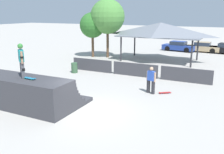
# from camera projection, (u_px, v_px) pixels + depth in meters

# --- Properties ---
(ground_plane) EXTENTS (160.00, 160.00, 0.00)m
(ground_plane) POSITION_uv_depth(u_px,v_px,m) (88.00, 112.00, 12.89)
(ground_plane) COLOR #ADA8A0
(quarter_pipe_ramp) EXTENTS (5.97, 3.46, 1.66)m
(quarter_pipe_ramp) POSITION_uv_depth(u_px,v_px,m) (25.00, 92.00, 13.65)
(quarter_pipe_ramp) COLOR #38383D
(quarter_pipe_ramp) RESTS_ON ground
(skater_on_deck) EXTENTS (0.70, 0.60, 1.79)m
(skater_on_deck) POSITION_uv_depth(u_px,v_px,m) (21.00, 58.00, 12.80)
(skater_on_deck) COLOR #4C4C51
(skater_on_deck) RESTS_ON quarter_pipe_ramp
(skateboard_on_deck) EXTENTS (0.82, 0.27, 0.09)m
(skateboard_on_deck) POSITION_uv_depth(u_px,v_px,m) (30.00, 78.00, 12.74)
(skateboard_on_deck) COLOR green
(skateboard_on_deck) RESTS_ON quarter_pipe_ramp
(bystander_walking) EXTENTS (0.68, 0.37, 1.71)m
(bystander_walking) POSITION_uv_depth(u_px,v_px,m) (151.00, 79.00, 15.56)
(bystander_walking) COLOR #2D2D33
(bystander_walking) RESTS_ON ground
(skateboard_on_ground) EXTENTS (0.75, 0.64, 0.09)m
(skateboard_on_ground) POSITION_uv_depth(u_px,v_px,m) (164.00, 93.00, 15.74)
(skateboard_on_ground) COLOR blue
(skateboard_on_ground) RESTS_ON ground
(barrier_fence) EXTENTS (11.68, 0.12, 1.05)m
(barrier_fence) POSITION_uv_depth(u_px,v_px,m) (135.00, 70.00, 19.88)
(barrier_fence) COLOR #3D3D42
(barrier_fence) RESTS_ON ground
(pavilion_shelter) EXTENTS (8.34, 4.60, 3.95)m
(pavilion_shelter) POSITION_uv_depth(u_px,v_px,m) (161.00, 30.00, 25.52)
(pavilion_shelter) COLOR #2D2D33
(pavilion_shelter) RESTS_ON ground
(tree_beside_pavilion) EXTENTS (2.80, 2.80, 4.96)m
(tree_beside_pavilion) POSITION_uv_depth(u_px,v_px,m) (92.00, 25.00, 27.64)
(tree_beside_pavilion) COLOR brown
(tree_beside_pavilion) RESTS_ON ground
(tree_far_back) EXTENTS (3.76, 3.76, 6.37)m
(tree_far_back) POSITION_uv_depth(u_px,v_px,m) (108.00, 17.00, 27.13)
(tree_far_back) COLOR brown
(tree_far_back) RESTS_ON ground
(trash_bin) EXTENTS (0.52, 0.52, 0.85)m
(trash_bin) POSITION_uv_depth(u_px,v_px,m) (74.00, 68.00, 21.02)
(trash_bin) COLOR #385B3D
(trash_bin) RESTS_ON ground
(parked_car_blue) EXTENTS (4.34, 2.18, 1.27)m
(parked_car_blue) POSITION_uv_depth(u_px,v_px,m) (179.00, 46.00, 32.61)
(parked_car_blue) COLOR navy
(parked_car_blue) RESTS_ON ground
(parked_car_tan) EXTENTS (4.14, 1.89, 1.27)m
(parked_car_tan) POSITION_uv_depth(u_px,v_px,m) (203.00, 47.00, 31.85)
(parked_car_tan) COLOR tan
(parked_car_tan) RESTS_ON ground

